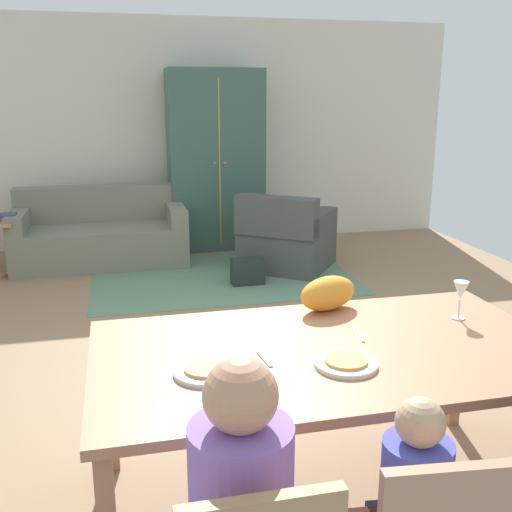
{
  "coord_description": "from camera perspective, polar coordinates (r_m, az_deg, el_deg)",
  "views": [
    {
      "loc": [
        -0.78,
        -3.61,
        1.78
      ],
      "look_at": [
        0.02,
        -0.23,
        0.85
      ],
      "focal_mm": 41.69,
      "sensor_mm": 36.0,
      "label": 1
    }
  ],
  "objects": [
    {
      "name": "pizza_near_man",
      "position": [
        2.31,
        -4.82,
        -10.65
      ],
      "size": [
        0.17,
        0.17,
        0.01
      ],
      "primitive_type": "cylinder",
      "color": "tan",
      "rests_on": "plate_near_man"
    },
    {
      "name": "fork",
      "position": [
        2.43,
        0.82,
        -9.85
      ],
      "size": [
        0.03,
        0.15,
        0.01
      ],
      "primitive_type": "cube",
      "rotation": [
        0.0,
        0.0,
        0.11
      ],
      "color": "silver",
      "rests_on": "dining_table"
    },
    {
      "name": "back_wall",
      "position": [
        7.47,
        -7.49,
        11.58
      ],
      "size": [
        6.94,
        0.1,
        2.7
      ],
      "primitive_type": "cube",
      "color": "beige",
      "rests_on": "ground_plane"
    },
    {
      "name": "couch",
      "position": [
        6.77,
        -14.65,
        1.89
      ],
      "size": [
        1.84,
        0.86,
        0.82
      ],
      "color": "slate",
      "rests_on": "ground_plane"
    },
    {
      "name": "area_rug",
      "position": [
        6.1,
        -3.29,
        -1.97
      ],
      "size": [
        2.6,
        1.8,
        0.01
      ],
      "primitive_type": "cube",
      "color": "#597D60",
      "rests_on": "ground_plane"
    },
    {
      "name": "book_lower",
      "position": [
        6.51,
        -23.1,
        3.28
      ],
      "size": [
        0.22,
        0.16,
        0.03
      ],
      "primitive_type": "cube",
      "color": "brown",
      "rests_on": "side_table"
    },
    {
      "name": "plate_near_child",
      "position": [
        2.4,
        8.62,
        -10.19
      ],
      "size": [
        0.25,
        0.25,
        0.02
      ],
      "primitive_type": "cylinder",
      "color": "silver",
      "rests_on": "dining_table"
    },
    {
      "name": "armoire",
      "position": [
        7.17,
        -3.9,
        9.12
      ],
      "size": [
        1.1,
        0.59,
        2.1
      ],
      "color": "#38584D",
      "rests_on": "ground_plane"
    },
    {
      "name": "knife",
      "position": [
        2.7,
        9.95,
        -7.42
      ],
      "size": [
        0.05,
        0.17,
        0.01
      ],
      "primitive_type": "cube",
      "rotation": [
        0.0,
        0.0,
        -0.23
      ],
      "color": "silver",
      "rests_on": "dining_table"
    },
    {
      "name": "ground_plane",
      "position": [
        4.63,
        -2.63,
        -7.8
      ],
      "size": [
        6.94,
        6.36,
        0.02
      ],
      "primitive_type": "cube",
      "color": "#8F7051"
    },
    {
      "name": "book_upper",
      "position": [
        6.56,
        -22.98,
        3.64
      ],
      "size": [
        0.22,
        0.16,
        0.03
      ],
      "primitive_type": "cube",
      "color": "#334875",
      "rests_on": "book_lower"
    },
    {
      "name": "cat",
      "position": [
        2.96,
        6.91,
        -3.56
      ],
      "size": [
        0.36,
        0.26,
        0.17
      ],
      "primitive_type": "ellipsoid",
      "rotation": [
        0.0,
        0.0,
        0.37
      ],
      "color": "orange",
      "rests_on": "dining_table"
    },
    {
      "name": "wine_glass",
      "position": [
        2.97,
        19.03,
        -3.31
      ],
      "size": [
        0.07,
        0.07,
        0.19
      ],
      "color": "silver",
      "rests_on": "dining_table"
    },
    {
      "name": "pizza_near_child",
      "position": [
        2.39,
        8.63,
        -9.87
      ],
      "size": [
        0.17,
        0.17,
        0.01
      ],
      "primitive_type": "cylinder",
      "color": "gold",
      "rests_on": "plate_near_child"
    },
    {
      "name": "dining_table",
      "position": [
        2.58,
        7.06,
        -9.96
      ],
      "size": [
        1.98,
        1.09,
        0.76
      ],
      "color": "#B37753",
      "rests_on": "ground_plane"
    },
    {
      "name": "handbag",
      "position": [
        5.82,
        -0.8,
        -1.49
      ],
      "size": [
        0.32,
        0.16,
        0.26
      ],
      "primitive_type": "cube",
      "color": "#202B25",
      "rests_on": "ground_plane"
    },
    {
      "name": "armchair",
      "position": [
        6.32,
        2.88,
        1.61
      ],
      "size": [
        1.2,
        1.2,
        0.82
      ],
      "color": "#414641",
      "rests_on": "ground_plane"
    },
    {
      "name": "plate_near_man",
      "position": [
        2.32,
        -4.81,
        -10.98
      ],
      "size": [
        0.25,
        0.25,
        0.02
      ],
      "primitive_type": "cylinder",
      "color": "silver",
      "rests_on": "dining_table"
    }
  ]
}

